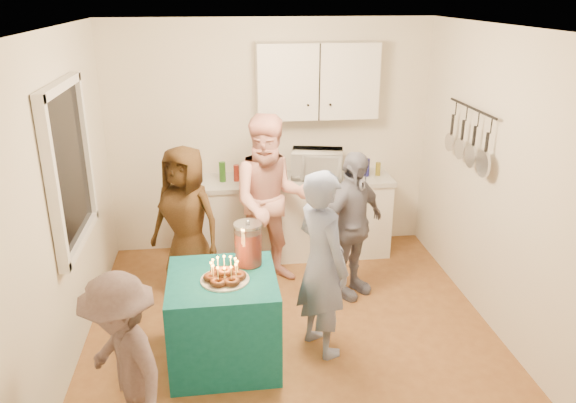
{
  "coord_description": "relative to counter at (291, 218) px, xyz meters",
  "views": [
    {
      "loc": [
        -0.56,
        -4.14,
        2.86
      ],
      "look_at": [
        0.0,
        0.35,
        1.15
      ],
      "focal_mm": 35.0,
      "sensor_mm": 36.0,
      "label": 1
    }
  ],
  "objects": [
    {
      "name": "floor",
      "position": [
        -0.2,
        -1.7,
        -0.43
      ],
      "size": [
        4.0,
        4.0,
        0.0
      ],
      "primitive_type": "plane",
      "color": "brown",
      "rests_on": "ground"
    },
    {
      "name": "ceiling",
      "position": [
        -0.2,
        -1.7,
        2.17
      ],
      "size": [
        4.0,
        4.0,
        0.0
      ],
      "primitive_type": "plane",
      "color": "white",
      "rests_on": "floor"
    },
    {
      "name": "back_wall",
      "position": [
        -0.2,
        0.3,
        0.87
      ],
      "size": [
        3.6,
        3.6,
        0.0
      ],
      "primitive_type": "plane",
      "color": "silver",
      "rests_on": "floor"
    },
    {
      "name": "left_wall",
      "position": [
        -2.0,
        -1.7,
        0.87
      ],
      "size": [
        4.0,
        4.0,
        0.0
      ],
      "primitive_type": "plane",
      "color": "silver",
      "rests_on": "floor"
    },
    {
      "name": "right_wall",
      "position": [
        1.6,
        -1.7,
        0.87
      ],
      "size": [
        4.0,
        4.0,
        0.0
      ],
      "primitive_type": "plane",
      "color": "silver",
      "rests_on": "floor"
    },
    {
      "name": "window_night",
      "position": [
        -1.97,
        -1.4,
        1.12
      ],
      "size": [
        0.04,
        1.0,
        1.2
      ],
      "primitive_type": "cube",
      "color": "black",
      "rests_on": "left_wall"
    },
    {
      "name": "counter",
      "position": [
        0.0,
        0.0,
        0.0
      ],
      "size": [
        2.2,
        0.58,
        0.86
      ],
      "primitive_type": "cube",
      "color": "white",
      "rests_on": "floor"
    },
    {
      "name": "countertop",
      "position": [
        0.0,
        -0.0,
        0.46
      ],
      "size": [
        2.24,
        0.62,
        0.05
      ],
      "primitive_type": "cube",
      "color": "beige",
      "rests_on": "counter"
    },
    {
      "name": "upper_cabinet",
      "position": [
        0.3,
        0.15,
        1.52
      ],
      "size": [
        1.3,
        0.3,
        0.8
      ],
      "primitive_type": "cube",
      "color": "white",
      "rests_on": "back_wall"
    },
    {
      "name": "pot_rack",
      "position": [
        1.52,
        -1.0,
        1.17
      ],
      "size": [
        0.12,
        1.0,
        0.6
      ],
      "primitive_type": "cube",
      "color": "black",
      "rests_on": "right_wall"
    },
    {
      "name": "microwave",
      "position": [
        0.29,
        0.0,
        0.63
      ],
      "size": [
        0.62,
        0.49,
        0.31
      ],
      "primitive_type": "imported",
      "rotation": [
        0.0,
        0.0,
        -0.21
      ],
      "color": "white",
      "rests_on": "countertop"
    },
    {
      "name": "party_table",
      "position": [
        -0.79,
        -1.93,
        -0.05
      ],
      "size": [
        0.86,
        0.86,
        0.76
      ],
      "primitive_type": "cube",
      "rotation": [
        0.0,
        0.0,
        0.01
      ],
      "color": "#0E5C60",
      "rests_on": "floor"
    },
    {
      "name": "donut_cake",
      "position": [
        -0.77,
        -1.98,
        0.42
      ],
      "size": [
        0.38,
        0.38,
        0.18
      ],
      "primitive_type": null,
      "color": "#381C0C",
      "rests_on": "party_table"
    },
    {
      "name": "punch_jar",
      "position": [
        -0.57,
        -1.72,
        0.5
      ],
      "size": [
        0.22,
        0.22,
        0.34
      ],
      "primitive_type": "cylinder",
      "color": "red",
      "rests_on": "party_table"
    },
    {
      "name": "man_birthday",
      "position": [
        0.01,
        -1.85,
        0.36
      ],
      "size": [
        0.59,
        0.69,
        1.58
      ],
      "primitive_type": "imported",
      "rotation": [
        0.0,
        0.0,
        2.01
      ],
      "color": "#7E8DB8",
      "rests_on": "floor"
    },
    {
      "name": "woman_back_left",
      "position": [
        -1.12,
        -0.72,
        0.32
      ],
      "size": [
        0.88,
        0.78,
        1.51
      ],
      "primitive_type": "imported",
      "rotation": [
        0.0,
        0.0,
        -0.51
      ],
      "color": "brown",
      "rests_on": "floor"
    },
    {
      "name": "woman_back_center",
      "position": [
        -0.28,
        -0.62,
        0.45
      ],
      "size": [
        0.89,
        0.71,
        1.76
      ],
      "primitive_type": "imported",
      "rotation": [
        0.0,
        0.0,
        0.05
      ],
      "color": "#FF8D85",
      "rests_on": "floor"
    },
    {
      "name": "woman_back_right",
      "position": [
        0.46,
        -0.99,
        0.3
      ],
      "size": [
        0.91,
        0.8,
        1.47
      ],
      "primitive_type": "imported",
      "rotation": [
        0.0,
        0.0,
        0.63
      ],
      "color": "black",
      "rests_on": "floor"
    },
    {
      "name": "child_near_left",
      "position": [
        -1.42,
        -2.8,
        0.21
      ],
      "size": [
        0.85,
        0.95,
        1.28
      ],
      "primitive_type": "imported",
      "rotation": [
        0.0,
        0.0,
        -1.0
      ],
      "color": "#524142",
      "rests_on": "floor"
    }
  ]
}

